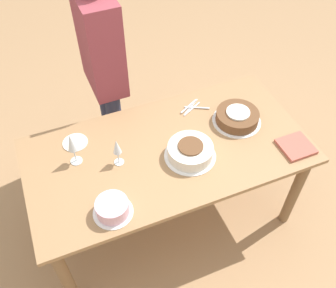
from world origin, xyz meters
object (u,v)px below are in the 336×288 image
at_px(cake_front_chocolate, 237,117).
at_px(wine_glass_near, 72,144).
at_px(cake_center_white, 190,151).
at_px(cake_back_decorated, 112,208).
at_px(person_cutting, 103,61).
at_px(wine_glass_far, 117,148).

distance_m(cake_front_chocolate, wine_glass_near, 1.05).
height_order(cake_front_chocolate, wine_glass_near, wine_glass_near).
relative_size(cake_center_white, cake_back_decorated, 1.44).
xyz_separation_m(cake_back_decorated, wine_glass_near, (0.10, -0.42, 0.11)).
height_order(cake_center_white, person_cutting, person_cutting).
relative_size(wine_glass_near, wine_glass_far, 1.19).
bearing_deg(wine_glass_far, cake_center_white, 164.33).
xyz_separation_m(cake_center_white, cake_front_chocolate, (-0.41, -0.15, -0.01)).
relative_size(cake_center_white, cake_front_chocolate, 0.98).
distance_m(cake_front_chocolate, wine_glass_far, 0.82).
xyz_separation_m(cake_back_decorated, person_cutting, (-0.26, -1.01, 0.18)).
distance_m(cake_center_white, wine_glass_near, 0.69).
bearing_deg(cake_front_chocolate, wine_glass_far, 2.82).
bearing_deg(person_cutting, wine_glass_near, -32.30).
bearing_deg(wine_glass_near, person_cutting, -121.11).
bearing_deg(wine_glass_far, cake_back_decorated, 67.39).
bearing_deg(person_cutting, cake_back_decorated, -15.41).
height_order(cake_center_white, wine_glass_far, wine_glass_far).
bearing_deg(cake_back_decorated, cake_center_white, -159.58).
xyz_separation_m(cake_back_decorated, wine_glass_far, (-0.13, -0.32, 0.09)).
distance_m(cake_center_white, wine_glass_far, 0.43).
relative_size(cake_back_decorated, wine_glass_near, 0.95).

